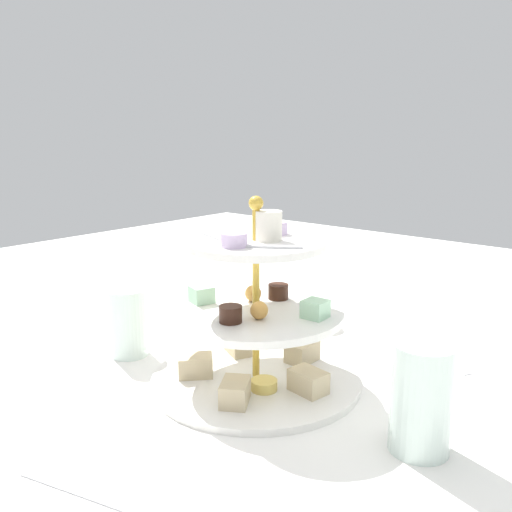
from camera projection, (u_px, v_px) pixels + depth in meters
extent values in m
plane|color=white|center=(256.00, 382.00, 0.79)|extent=(2.40, 2.40, 0.00)
cylinder|color=white|center=(256.00, 379.00, 0.79)|extent=(0.30, 0.30, 0.01)
cylinder|color=white|center=(256.00, 313.00, 0.77)|extent=(0.24, 0.24, 0.01)
cylinder|color=white|center=(256.00, 244.00, 0.75)|extent=(0.19, 0.19, 0.01)
cylinder|color=gold|center=(256.00, 296.00, 0.76)|extent=(0.01, 0.01, 0.26)
sphere|color=gold|center=(256.00, 203.00, 0.73)|extent=(0.02, 0.02, 0.02)
cube|color=#CCB78E|center=(239.00, 344.00, 0.86)|extent=(0.06, 0.05, 0.03)
cube|color=#CCB78E|center=(195.00, 366.00, 0.78)|extent=(0.06, 0.06, 0.03)
cube|color=#CCB78E|center=(235.00, 392.00, 0.70)|extent=(0.05, 0.06, 0.03)
cube|color=#CCB78E|center=(308.00, 381.00, 0.73)|extent=(0.05, 0.04, 0.03)
cube|color=#CCB78E|center=(302.00, 352.00, 0.83)|extent=(0.03, 0.05, 0.03)
cylinder|color=#E5C660|center=(264.00, 385.00, 0.74)|extent=(0.04, 0.04, 0.01)
cylinder|color=#381E14|center=(231.00, 314.00, 0.71)|extent=(0.03, 0.03, 0.02)
cylinder|color=#381E14|center=(278.00, 292.00, 0.81)|extent=(0.03, 0.03, 0.02)
cube|color=#B2E5BC|center=(315.00, 309.00, 0.73)|extent=(0.03, 0.03, 0.02)
cube|color=#B2E5BC|center=(202.00, 294.00, 0.80)|extent=(0.04, 0.04, 0.02)
sphere|color=gold|center=(253.00, 293.00, 0.80)|extent=(0.02, 0.02, 0.02)
sphere|color=gold|center=(259.00, 310.00, 0.73)|extent=(0.02, 0.02, 0.02)
cylinder|color=silver|center=(234.00, 240.00, 0.70)|extent=(0.03, 0.03, 0.02)
cylinder|color=silver|center=(276.00, 228.00, 0.79)|extent=(0.03, 0.03, 0.02)
cylinder|color=white|center=(269.00, 226.00, 0.74)|extent=(0.04, 0.04, 0.04)
cube|color=silver|center=(218.00, 238.00, 0.75)|extent=(0.09, 0.04, 0.00)
cube|color=silver|center=(267.00, 247.00, 0.70)|extent=(0.08, 0.06, 0.00)
cylinder|color=silver|center=(422.00, 398.00, 0.61)|extent=(0.07, 0.07, 0.13)
cylinder|color=silver|center=(240.00, 304.00, 1.02)|extent=(0.06, 0.06, 0.07)
cylinder|color=white|center=(315.00, 323.00, 1.02)|extent=(0.09, 0.09, 0.01)
cylinder|color=white|center=(315.00, 310.00, 1.02)|extent=(0.06, 0.06, 0.04)
cylinder|color=gold|center=(315.00, 300.00, 1.01)|extent=(0.06, 0.06, 0.01)
cube|color=silver|center=(88.00, 493.00, 0.54)|extent=(0.17, 0.06, 0.00)
cube|color=silver|center=(432.00, 353.00, 0.89)|extent=(0.16, 0.10, 0.00)
cylinder|color=silver|center=(128.00, 322.00, 0.87)|extent=(0.06, 0.06, 0.11)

